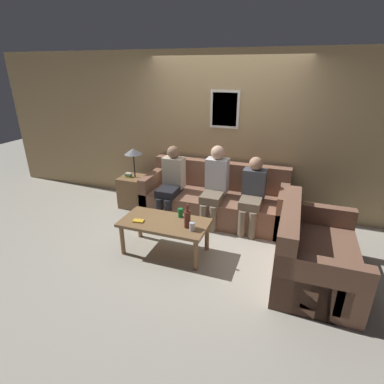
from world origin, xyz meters
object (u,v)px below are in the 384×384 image
object	(u,v)px
couch_side	(312,255)
coffee_table	(165,226)
person_right	(253,192)
person_middle	(215,183)
person_left	(171,180)
wine_bottle	(188,219)
drinking_glass	(192,226)
couch_main	(215,199)

from	to	relation	value
couch_side	coffee_table	bearing A→B (deg)	93.14
couch_side	person_right	distance (m)	1.33
person_middle	person_left	bearing A→B (deg)	-177.79
coffee_table	wine_bottle	size ratio (longest dim) A/B	3.73
couch_side	person_middle	world-z (taller)	person_middle
couch_side	drinking_glass	distance (m)	1.44
couch_main	drinking_glass	xyz separation A→B (m)	(0.08, -1.36, 0.22)
couch_side	person_left	xyz separation A→B (m)	(-2.19, 0.96, 0.32)
coffee_table	drinking_glass	world-z (taller)	drinking_glass
drinking_glass	person_middle	bearing A→B (deg)	92.17
coffee_table	person_middle	world-z (taller)	person_middle
coffee_table	person_middle	xyz separation A→B (m)	(0.37, 1.09, 0.26)
person_left	person_middle	distance (m)	0.73
couch_main	wine_bottle	distance (m)	1.33
couch_main	wine_bottle	bearing A→B (deg)	-89.79
person_right	couch_side	bearing A→B (deg)	-48.07
coffee_table	person_left	world-z (taller)	person_left
person_left	person_middle	world-z (taller)	person_middle
couch_main	coffee_table	bearing A→B (deg)	-104.84
couch_side	coffee_table	distance (m)	1.84
person_left	person_right	distance (m)	1.32
couch_main	drinking_glass	world-z (taller)	couch_main
person_middle	drinking_glass	bearing A→B (deg)	-87.83
drinking_glass	person_right	bearing A→B (deg)	64.72
wine_bottle	drinking_glass	xyz separation A→B (m)	(0.08, -0.06, -0.06)
wine_bottle	person_left	world-z (taller)	person_left
coffee_table	drinking_glass	xyz separation A→B (m)	(0.42, -0.10, 0.12)
couch_main	wine_bottle	world-z (taller)	couch_main
drinking_glass	person_left	size ratio (longest dim) A/B	0.09
drinking_glass	person_middle	size ratio (longest dim) A/B	0.09
wine_bottle	person_right	bearing A→B (deg)	60.32
wine_bottle	drinking_glass	world-z (taller)	wine_bottle
drinking_glass	couch_side	bearing A→B (deg)	7.96
coffee_table	person_middle	size ratio (longest dim) A/B	0.94
coffee_table	person_right	distance (m)	1.45
person_middle	couch_side	bearing A→B (deg)	-34.15
coffee_table	person_left	xyz separation A→B (m)	(-0.36, 1.06, 0.23)
couch_main	person_left	distance (m)	0.79
couch_side	person_right	size ratio (longest dim) A/B	1.28
person_left	person_right	size ratio (longest dim) A/B	1.05
person_left	coffee_table	bearing A→B (deg)	-71.39
couch_side	person_left	distance (m)	2.41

